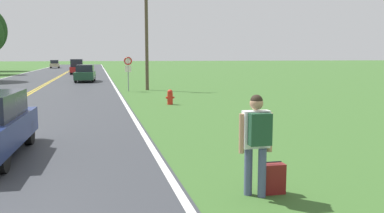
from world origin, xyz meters
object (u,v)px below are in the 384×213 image
at_px(traffic_sign, 128,65).
at_px(car_champagne_sedan_receding, 55,64).
at_px(hitchhiker_person, 257,135).
at_px(fire_hydrant, 170,97).
at_px(suitcase, 273,179).
at_px(car_dark_green_sedan_mid_near, 85,73).
at_px(car_red_van_mid_far, 77,67).

relative_size(traffic_sign, car_champagne_sedan_receding, 0.50).
relative_size(hitchhiker_person, traffic_sign, 0.75).
bearing_deg(fire_hydrant, hitchhiker_person, -93.92).
relative_size(suitcase, traffic_sign, 0.25).
height_order(traffic_sign, car_dark_green_sedan_mid_near, traffic_sign).
bearing_deg(car_red_van_mid_far, hitchhiker_person, 6.40).
distance_m(traffic_sign, car_red_van_mid_far, 29.18).
relative_size(hitchhiker_person, car_red_van_mid_far, 0.44).
height_order(hitchhiker_person, car_dark_green_sedan_mid_near, hitchhiker_person).
distance_m(hitchhiker_person, car_dark_green_sedan_mid_near, 34.50).
xyz_separation_m(traffic_sign, car_champagne_sedan_receding, (-10.50, 59.06, -0.99)).
distance_m(suitcase, car_dark_green_sedan_mid_near, 34.47).
relative_size(traffic_sign, car_dark_green_sedan_mid_near, 0.51).
bearing_deg(car_red_van_mid_far, suitcase, 6.81).
xyz_separation_m(fire_hydrant, traffic_sign, (-1.48, 8.47, 1.44)).
distance_m(car_dark_green_sedan_mid_near, car_red_van_mid_far, 17.04).
bearing_deg(hitchhiker_person, fire_hydrant, -3.15).
xyz_separation_m(hitchhiker_person, suitcase, (0.37, 0.07, -0.84)).
height_order(hitchhiker_person, car_champagne_sedan_receding, hitchhiker_person).
relative_size(suitcase, car_dark_green_sedan_mid_near, 0.13).
relative_size(car_red_van_mid_far, car_champagne_sedan_receding, 0.85).
bearing_deg(car_dark_green_sedan_mid_near, fire_hydrant, 15.81).
bearing_deg(car_dark_green_sedan_mid_near, suitcase, 9.56).
bearing_deg(suitcase, car_champagne_sedan_receding, 8.73).
bearing_deg(car_champagne_sedan_receding, fire_hydrant, -172.51).
bearing_deg(traffic_sign, hitchhiker_person, -88.68).
height_order(car_dark_green_sedan_mid_near, car_red_van_mid_far, car_red_van_mid_far).
distance_m(traffic_sign, car_champagne_sedan_receding, 60.00).
distance_m(hitchhiker_person, fire_hydrant, 14.06).
xyz_separation_m(hitchhiker_person, car_red_van_mid_far, (-5.27, 51.26, -0.07)).
xyz_separation_m(suitcase, car_champagne_sedan_receding, (-11.39, 81.48, 0.57)).
bearing_deg(car_champagne_sedan_receding, hitchhiker_person, -174.88).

